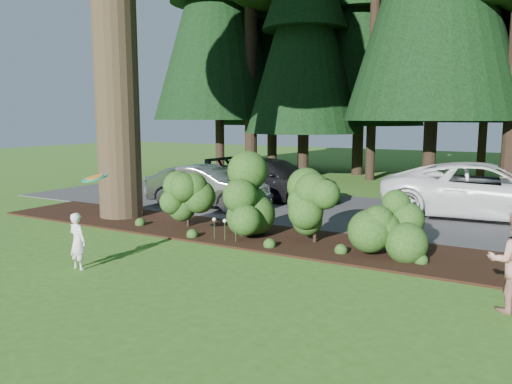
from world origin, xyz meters
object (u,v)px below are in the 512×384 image
car_white_suv (486,191)px  child (78,241)px  car_silver_wagon (207,187)px  frisbee (95,178)px  car_dark_suv (273,179)px

car_white_suv → child: size_ratio=5.20×
car_silver_wagon → frisbee: 6.82m
car_white_suv → car_dark_suv: (-6.90, -0.04, -0.08)m
car_dark_suv → child: (0.59, -9.13, -0.19)m
car_white_suv → frisbee: frisbee is taller
car_silver_wagon → frisbee: frisbee is taller
car_white_suv → frisbee: bearing=140.7°
car_silver_wagon → car_dark_suv: (1.12, 2.44, 0.05)m
car_silver_wagon → car_white_suv: size_ratio=0.71×
car_silver_wagon → child: size_ratio=3.69×
car_white_suv → child: bearing=140.3°
car_white_suv → car_dark_suv: bearing=85.2°
car_silver_wagon → child: bearing=-168.2°
car_silver_wagon → car_white_suv: car_white_suv is taller
car_silver_wagon → frisbee: (1.98, -6.44, 1.07)m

